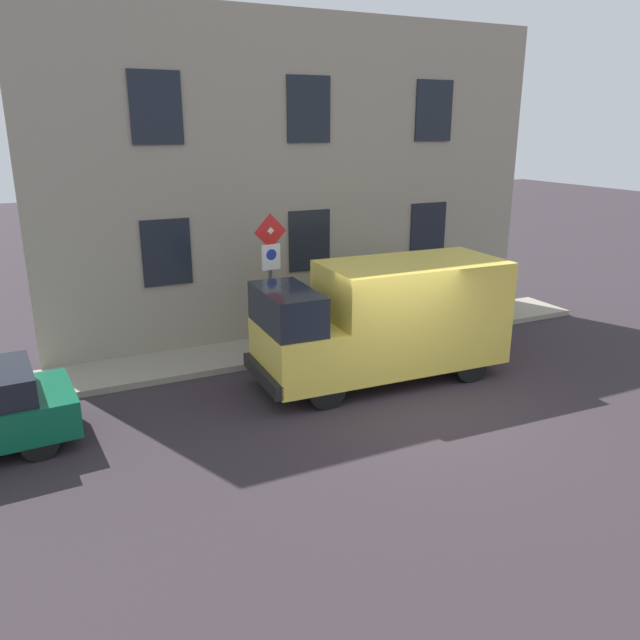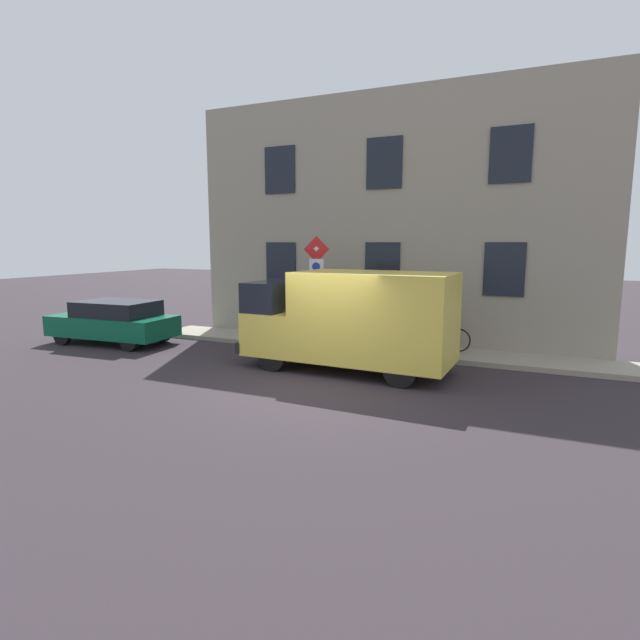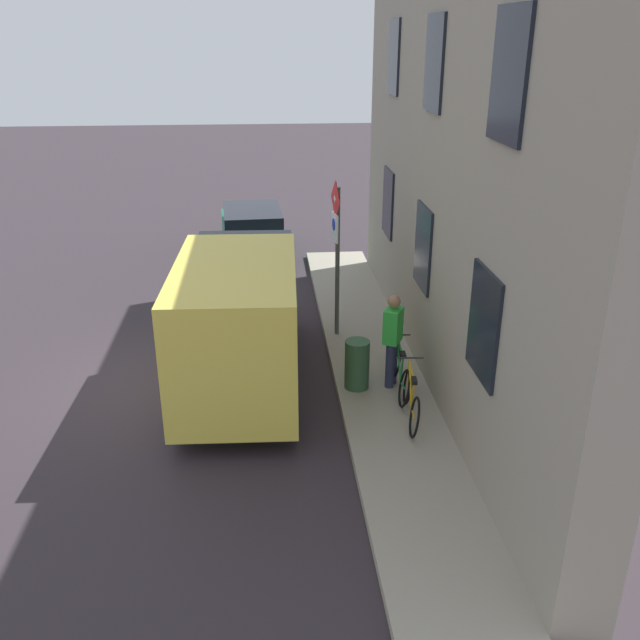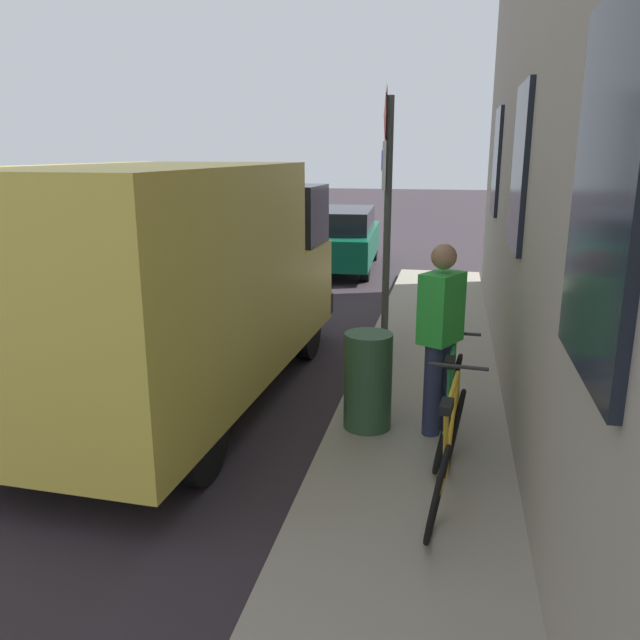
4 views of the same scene
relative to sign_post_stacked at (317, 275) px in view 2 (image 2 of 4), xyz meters
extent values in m
plane|color=#2F282D|center=(-3.36, -1.58, -2.26)|extent=(80.00, 80.00, 0.00)
cube|color=gray|center=(0.60, -1.58, -2.19)|extent=(1.64, 14.87, 0.14)
cube|color=gray|center=(1.77, -1.58, 1.60)|extent=(0.70, 12.87, 7.72)
cube|color=black|center=(1.40, -5.12, 0.21)|extent=(0.06, 1.10, 1.50)
cube|color=black|center=(1.40, -1.58, 0.21)|extent=(0.06, 1.10, 1.50)
cube|color=black|center=(1.40, 1.96, 0.21)|extent=(0.06, 1.10, 1.50)
cube|color=black|center=(1.40, -5.12, 3.30)|extent=(0.06, 1.10, 1.50)
cube|color=black|center=(1.40, -1.58, 3.30)|extent=(0.06, 1.10, 1.50)
cube|color=black|center=(1.40, 1.96, 3.30)|extent=(0.06, 1.10, 1.50)
cylinder|color=#474C47|center=(0.04, 0.00, -0.56)|extent=(0.09, 0.09, 3.11)
pyramid|color=silver|center=(-0.04, -0.01, 0.74)|extent=(0.10, 0.50, 0.50)
pyramid|color=red|center=(-0.04, 0.00, 0.74)|extent=(0.09, 0.56, 0.56)
cube|color=white|center=(-0.02, 0.00, 0.19)|extent=(0.09, 0.44, 0.56)
cylinder|color=#1933B2|center=(-0.05, 0.00, 0.25)|extent=(0.04, 0.24, 0.24)
cube|color=#E9CD4B|center=(-1.94, -2.42, -0.85)|extent=(2.14, 3.87, 2.18)
cube|color=#E9CD4B|center=(-1.84, 0.18, -1.39)|extent=(2.05, 1.47, 1.10)
cube|color=black|center=(-1.84, 0.39, -0.49)|extent=(1.96, 1.05, 0.84)
cube|color=black|center=(-1.81, 0.93, -1.76)|extent=(2.00, 0.23, 0.28)
cylinder|color=black|center=(-2.73, -0.02, -1.88)|extent=(0.25, 0.77, 0.76)
cylinder|color=black|center=(-0.97, -0.09, -1.88)|extent=(0.25, 0.77, 0.76)
cylinder|color=black|center=(-2.85, -3.35, -1.88)|extent=(0.25, 0.77, 0.76)
cylinder|color=black|center=(-1.10, -3.41, -1.88)|extent=(0.25, 0.77, 0.76)
cube|color=#0C5638|center=(-1.76, 6.39, -1.68)|extent=(1.98, 4.10, 0.64)
cube|color=black|center=(-1.75, 6.19, -1.18)|extent=(1.75, 2.49, 0.60)
cylinder|color=black|center=(-2.61, 7.66, -1.96)|extent=(0.22, 0.61, 0.60)
cylinder|color=black|center=(-1.07, 7.75, -1.96)|extent=(0.22, 0.61, 0.60)
cylinder|color=black|center=(-2.46, 5.03, -1.96)|extent=(0.22, 0.61, 0.60)
cylinder|color=black|center=(-0.91, 5.12, -1.96)|extent=(0.22, 0.61, 0.60)
torus|color=black|center=(0.93, -3.01, -1.79)|extent=(0.20, 0.67, 0.66)
torus|color=black|center=(0.82, -4.06, -1.79)|extent=(0.20, 0.67, 0.66)
cylinder|color=gold|center=(0.89, -3.35, -1.58)|extent=(0.10, 0.60, 0.60)
cylinder|color=gold|center=(0.88, -3.42, -1.31)|extent=(0.11, 0.73, 0.07)
cylinder|color=gold|center=(0.85, -3.71, -1.60)|extent=(0.06, 0.19, 0.55)
cylinder|color=gold|center=(0.84, -3.85, -1.83)|extent=(0.08, 0.43, 0.12)
cylinder|color=gold|center=(0.92, -3.04, -1.54)|extent=(0.04, 0.09, 0.50)
cube|color=black|center=(0.85, -3.78, -1.29)|extent=(0.10, 0.21, 0.06)
cylinder|color=#262626|center=(0.92, -3.06, -1.24)|extent=(0.46, 0.08, 0.03)
torus|color=black|center=(0.90, -2.07, -1.79)|extent=(0.20, 0.67, 0.66)
torus|color=black|center=(0.85, -3.12, -1.79)|extent=(0.20, 0.67, 0.66)
cylinder|color=#228640|center=(0.88, -2.40, -1.58)|extent=(0.07, 0.60, 0.60)
cylinder|color=#228640|center=(0.88, -2.48, -1.31)|extent=(0.07, 0.73, 0.07)
cylinder|color=#228640|center=(0.86, -2.77, -1.60)|extent=(0.05, 0.19, 0.55)
cylinder|color=#228640|center=(0.86, -2.90, -1.83)|extent=(0.06, 0.43, 0.12)
cylinder|color=#228640|center=(0.90, -2.09, -1.54)|extent=(0.04, 0.09, 0.50)
cube|color=black|center=(0.86, -2.84, -1.29)|extent=(0.09, 0.20, 0.06)
cylinder|color=#262626|center=(0.90, -2.12, -1.24)|extent=(0.46, 0.05, 0.03)
cylinder|color=#262B47|center=(0.81, -2.26, -1.69)|extent=(0.16, 0.16, 0.85)
cylinder|color=#262B47|center=(0.72, -2.42, -1.69)|extent=(0.16, 0.16, 0.85)
cube|color=green|center=(0.76, -2.34, -0.96)|extent=(0.42, 0.48, 0.62)
sphere|color=#936B4C|center=(0.76, -2.34, -0.51)|extent=(0.22, 0.22, 0.22)
cylinder|color=#2D5133|center=(0.14, -2.38, -1.67)|extent=(0.44, 0.44, 0.90)
camera|label=1|loc=(-12.63, 4.87, 2.95)|focal=35.23mm
camera|label=2|loc=(-13.47, -6.14, 0.94)|focal=28.07mm
camera|label=3|loc=(-1.43, -13.08, 3.71)|focal=38.11mm
camera|label=4|loc=(0.82, -7.83, 0.37)|focal=35.71mm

